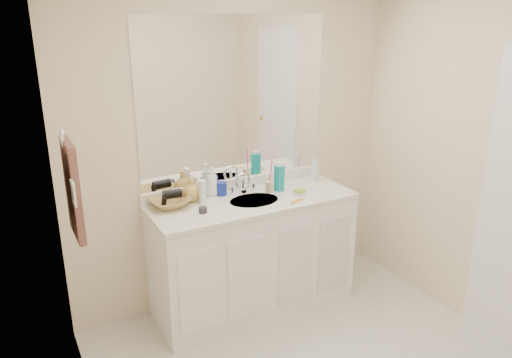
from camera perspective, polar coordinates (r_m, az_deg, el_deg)
The scene contains 27 objects.
wall_back at distance 3.76m, azimuth -2.35°, elevation 3.58°, with size 2.60×0.02×2.40m, color #F9E6C3.
wall_left at distance 2.22m, azimuth -18.19°, elevation -8.68°, with size 0.02×2.60×2.40m, color #F9E6C3.
wall_right at distance 3.62m, azimuth 26.33°, elevation 1.00°, with size 0.02×2.60×2.40m, color #F9E6C3.
vanity_cabinet at distance 3.81m, azimuth -0.36°, elevation -8.71°, with size 1.50×0.55×0.85m, color white.
countertop at distance 3.63m, azimuth -0.37°, elevation -2.54°, with size 1.52×0.57×0.03m, color white.
backsplash at distance 3.83m, azimuth -2.20°, elevation -0.52°, with size 1.52×0.03×0.08m, color white.
sink_basin at distance 3.61m, azimuth -0.23°, elevation -2.60°, with size 0.37×0.37×0.02m, color beige.
faucet at distance 3.74m, azimuth -1.52°, elevation -0.75°, with size 0.02×0.02×0.11m, color silver.
mirror at distance 3.67m, azimuth -2.38°, elevation 8.98°, with size 1.48×0.01×1.20m, color white.
blue_mug at distance 3.70m, azimuth -3.92°, elevation -1.11°, with size 0.07×0.07×0.10m, color #162798.
tan_cup at distance 3.75m, azimuth 1.53°, elevation -0.90°, with size 0.06×0.06×0.08m, color beige.
toothbrush at distance 3.72m, azimuth 1.68°, elevation 0.70°, with size 0.01×0.01×0.21m, color #F941AC.
mouthwash_bottle at distance 3.78m, azimuth 2.68°, elevation 0.12°, with size 0.08×0.08×0.20m, color #0C9499.
clear_pump_bottle at distance 4.01m, azimuth 6.68°, elevation 0.89°, with size 0.06×0.06×0.16m, color white.
soap_dish at distance 3.73m, azimuth 5.02°, elevation -1.65°, with size 0.11×0.08×0.01m, color silver.
green_soap at distance 3.73m, azimuth 5.03°, elevation -1.38°, with size 0.07×0.05×0.03m, color #91D032.
orange_comb at distance 3.60m, azimuth 4.70°, elevation -2.52°, with size 0.12×0.03×0.01m, color orange.
dark_jar at distance 3.40m, azimuth -6.09°, elevation -3.51°, with size 0.06×0.06×0.04m, color #2A2A30.
extra_white_bottle at distance 3.54m, azimuth -6.11°, elevation -1.47°, with size 0.05×0.05×0.17m, color white.
soap_bottle_white at distance 3.68m, azimuth -5.06°, elevation -0.29°, with size 0.08×0.08×0.22m, color white.
soap_bottle_cream at distance 3.61m, azimuth -6.76°, elevation -1.03°, with size 0.08×0.08×0.18m, color beige.
soap_bottle_yellow at distance 3.59m, azimuth -7.42°, elevation -1.19°, with size 0.14×0.14×0.18m, color tan.
wicker_basket at distance 3.53m, azimuth -9.83°, elevation -2.62°, with size 0.27×0.27×0.07m, color #B28B47.
hair_dryer at distance 3.52m, azimuth -9.57°, elevation -1.71°, with size 0.06×0.06×0.13m, color black.
towel_ring at distance 2.83m, azimuth -21.29°, elevation 4.50°, with size 0.11×0.11×0.01m, color silver.
hand_towel at distance 2.91m, azimuth -20.21°, elevation -1.16°, with size 0.04×0.32×0.55m, color brown.
switch_plate at distance 2.71m, azimuth -20.13°, elevation -1.52°, with size 0.01×0.09×0.13m, color white.
Camera 1 is at (-1.58, -1.96, 2.19)m, focal length 35.00 mm.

